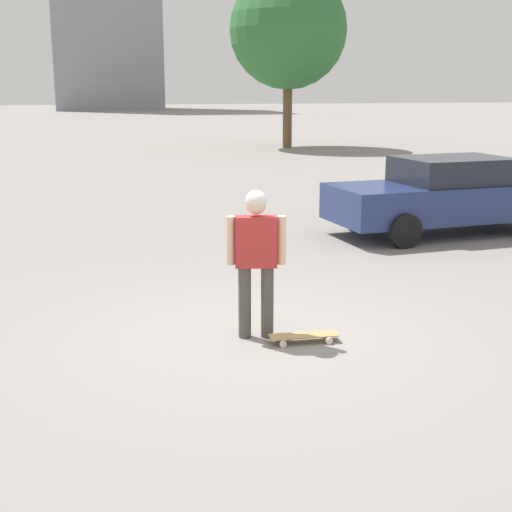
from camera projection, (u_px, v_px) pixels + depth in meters
ground_plane at (256, 337)px, 8.02m from camera, size 220.00×220.00×0.00m
person at (256, 251)px, 7.79m from camera, size 0.64×0.29×1.66m
skateboard at (304, 336)px, 7.84m from camera, size 0.77×0.30×0.09m
car_parked_near at (448, 195)px, 13.52m from camera, size 4.63×2.20×1.45m
tree_distant at (288, 30)px, 31.82m from camera, size 5.28×5.28×7.89m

